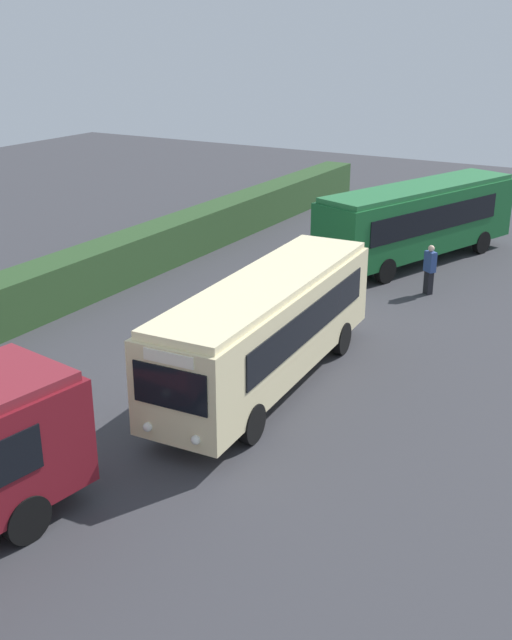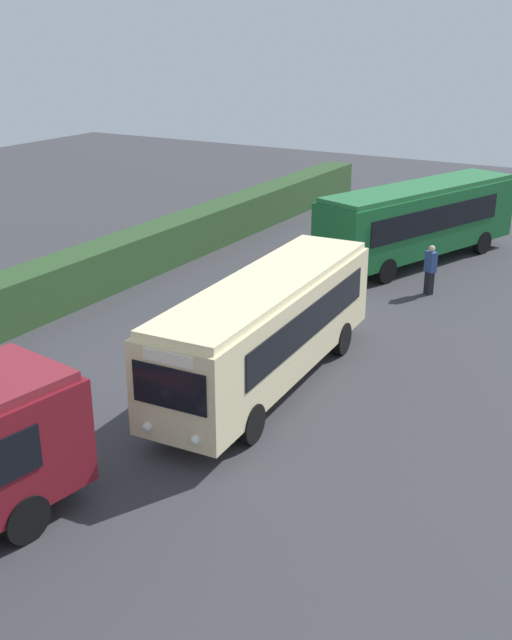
% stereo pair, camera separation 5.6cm
% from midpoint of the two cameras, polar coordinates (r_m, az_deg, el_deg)
% --- Properties ---
extents(ground_plane, '(78.88, 78.88, 0.00)m').
position_cam_midpoint_polar(ground_plane, '(22.26, -3.38, -3.80)').
color(ground_plane, '#38383D').
extents(bus_cream, '(9.87, 2.84, 3.10)m').
position_cam_midpoint_polar(bus_cream, '(20.66, 0.92, -0.39)').
color(bus_cream, beige).
rests_on(bus_cream, ground_plane).
extents(bus_green, '(10.56, 5.61, 3.28)m').
position_cam_midpoint_polar(bus_green, '(32.79, 12.19, 7.44)').
color(bus_green, '#19602D').
rests_on(bus_green, ground_plane).
extents(person_center, '(0.47, 0.52, 1.88)m').
position_cam_midpoint_polar(person_center, '(28.98, 12.97, 3.78)').
color(person_center, black).
rests_on(person_center, ground_plane).
extents(person_right, '(0.54, 0.38, 1.91)m').
position_cam_midpoint_polar(person_right, '(34.03, 4.85, 6.82)').
color(person_right, maroon).
rests_on(person_right, ground_plane).
extents(person_far, '(0.51, 0.54, 1.71)m').
position_cam_midpoint_polar(person_far, '(35.32, 6.12, 7.11)').
color(person_far, maroon).
rests_on(person_far, ground_plane).
extents(hedge_row, '(51.44, 1.55, 1.74)m').
position_cam_midpoint_polar(hedge_row, '(26.63, -17.19, 1.54)').
color(hedge_row, '#2B4A26').
rests_on(hedge_row, ground_plane).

